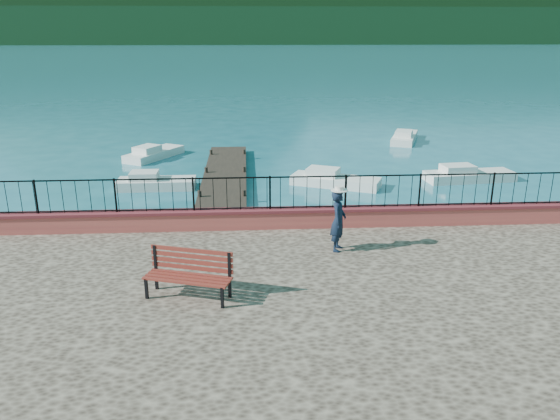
{
  "coord_description": "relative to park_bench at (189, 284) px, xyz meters",
  "views": [
    {
      "loc": [
        -0.94,
        -11.39,
        6.72
      ],
      "look_at": [
        -0.12,
        2.0,
        2.3
      ],
      "focal_mm": 35.0,
      "sensor_mm": 36.0,
      "label": 1
    }
  ],
  "objects": [
    {
      "name": "railing",
      "position": [
        2.25,
        4.3,
        0.74
      ],
      "size": [
        27.0,
        0.05,
        0.95
      ],
      "primitive_type": "cube",
      "color": "black",
      "rests_on": "parapet"
    },
    {
      "name": "boat_1",
      "position": [
        5.3,
        12.95,
        -1.11
      ],
      "size": [
        4.17,
        2.81,
        0.8
      ],
      "primitive_type": "cube",
      "rotation": [
        0.0,
        0.0,
        -0.42
      ],
      "color": "silver",
      "rests_on": "ground"
    },
    {
      "name": "boat_5",
      "position": [
        11.38,
        23.15,
        -1.11
      ],
      "size": [
        2.72,
        4.3,
        0.8
      ],
      "primitive_type": "cube",
      "rotation": [
        0.0,
        0.0,
        1.19
      ],
      "color": "silver",
      "rests_on": "ground"
    },
    {
      "name": "boat_3",
      "position": [
        -3.82,
        19.25,
        -1.11
      ],
      "size": [
        3.04,
        3.94,
        0.8
      ],
      "primitive_type": "cube",
      "rotation": [
        0.0,
        0.0,
        1.04
      ],
      "color": "silver",
      "rests_on": "ground"
    },
    {
      "name": "parapet",
      "position": [
        2.25,
        4.3,
        -0.02
      ],
      "size": [
        28.0,
        0.46,
        0.58
      ],
      "primitive_type": "cube",
      "color": "#BF5045",
      "rests_on": "promenade"
    },
    {
      "name": "far_forest",
      "position": [
        2.25,
        300.6,
        7.49
      ],
      "size": [
        900.0,
        60.0,
        18.0
      ],
      "primitive_type": "cube",
      "color": "black",
      "rests_on": "ground"
    },
    {
      "name": "ground",
      "position": [
        2.25,
        0.6,
        -1.51
      ],
      "size": [
        2000.0,
        2000.0,
        0.0
      ],
      "primitive_type": "plane",
      "color": "#19596B",
      "rests_on": "ground"
    },
    {
      "name": "boat_0",
      "position": [
        -2.75,
        13.03,
        -1.11
      ],
      "size": [
        3.45,
        1.34,
        0.8
      ],
      "primitive_type": "cube",
      "rotation": [
        0.0,
        0.0,
        0.01
      ],
      "color": "silver",
      "rests_on": "ground"
    },
    {
      "name": "companion_hill",
      "position": [
        222.25,
        560.6,
        -1.51
      ],
      "size": [
        448.0,
        384.0,
        180.0
      ],
      "primitive_type": "ellipsoid",
      "color": "#142D23",
      "rests_on": "ground"
    },
    {
      "name": "dock",
      "position": [
        0.25,
        12.6,
        -1.36
      ],
      "size": [
        2.0,
        16.0,
        0.3
      ],
      "primitive_type": "cube",
      "color": "#2D231C",
      "rests_on": "ground"
    },
    {
      "name": "boat_2",
      "position": [
        11.74,
        13.46,
        -1.11
      ],
      "size": [
        4.26,
        1.72,
        0.8
      ],
      "primitive_type": "cube",
      "rotation": [
        0.0,
        0.0,
        0.1
      ],
      "color": "silver",
      "rests_on": "ground"
    },
    {
      "name": "park_bench",
      "position": [
        0.0,
        0.0,
        0.0
      ],
      "size": [
        1.99,
        1.16,
        1.05
      ],
      "rotation": [
        0.0,
        0.0,
        -0.31
      ],
      "color": "black",
      "rests_on": "promenade"
    },
    {
      "name": "hat",
      "position": [
        3.65,
        2.48,
        1.38
      ],
      "size": [
        0.44,
        0.44,
        0.12
      ],
      "primitive_type": "cylinder",
      "color": "silver",
      "rests_on": "person"
    },
    {
      "name": "foothills",
      "position": [
        2.25,
        360.6,
        20.49
      ],
      "size": [
        900.0,
        120.0,
        44.0
      ],
      "primitive_type": "cube",
      "color": "black",
      "rests_on": "ground"
    },
    {
      "name": "person",
      "position": [
        3.65,
        2.48,
        0.5
      ],
      "size": [
        0.56,
        0.69,
        1.63
      ],
      "primitive_type": "imported",
      "rotation": [
        0.0,
        0.0,
        1.25
      ],
      "color": "black",
      "rests_on": "promenade"
    }
  ]
}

